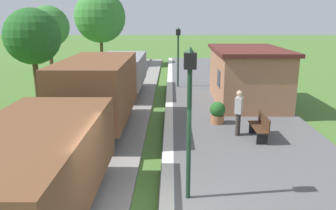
{
  "coord_description": "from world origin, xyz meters",
  "views": [
    {
      "loc": [
        0.5,
        -6.57,
        4.59
      ],
      "look_at": [
        0.38,
        5.39,
        1.48
      ],
      "focal_mm": 36.61,
      "sensor_mm": 36.0,
      "label": 1
    }
  ],
  "objects_px": {
    "tree_trackside_far": "(32,37)",
    "tree_field_left": "(48,27)",
    "tree_field_distant": "(100,17)",
    "potted_planter": "(217,112)",
    "lamp_post_far": "(178,46)",
    "lamp_post_near": "(190,97)",
    "station_hut": "(247,75)",
    "bench_near_hut": "(260,126)",
    "person_waiting": "(239,111)",
    "freight_train": "(98,97)"
  },
  "relations": [
    {
      "from": "station_hut",
      "to": "person_waiting",
      "type": "relative_size",
      "value": 3.39
    },
    {
      "from": "station_hut",
      "to": "tree_trackside_far",
      "type": "xyz_separation_m",
      "value": [
        -11.08,
        0.52,
        1.9
      ]
    },
    {
      "from": "potted_planter",
      "to": "tree_trackside_far",
      "type": "distance_m",
      "value": 10.44
    },
    {
      "from": "station_hut",
      "to": "lamp_post_near",
      "type": "relative_size",
      "value": 1.57
    },
    {
      "from": "lamp_post_near",
      "to": "potted_planter",
      "type": "bearing_deg",
      "value": 76.1
    },
    {
      "from": "person_waiting",
      "to": "tree_field_left",
      "type": "bearing_deg",
      "value": -26.43
    },
    {
      "from": "station_hut",
      "to": "lamp_post_near",
      "type": "height_order",
      "value": "lamp_post_near"
    },
    {
      "from": "tree_field_distant",
      "to": "potted_planter",
      "type": "bearing_deg",
      "value": -65.72
    },
    {
      "from": "lamp_post_far",
      "to": "tree_field_left",
      "type": "distance_m",
      "value": 10.55
    },
    {
      "from": "lamp_post_near",
      "to": "tree_field_distant",
      "type": "distance_m",
      "value": 25.98
    },
    {
      "from": "freight_train",
      "to": "lamp_post_far",
      "type": "bearing_deg",
      "value": 68.03
    },
    {
      "from": "station_hut",
      "to": "person_waiting",
      "type": "distance_m",
      "value": 5.39
    },
    {
      "from": "tree_field_left",
      "to": "station_hut",
      "type": "bearing_deg",
      "value": -32.94
    },
    {
      "from": "tree_field_distant",
      "to": "person_waiting",
      "type": "bearing_deg",
      "value": -65.92
    },
    {
      "from": "tree_field_left",
      "to": "freight_train",
      "type": "bearing_deg",
      "value": -63.98
    },
    {
      "from": "bench_near_hut",
      "to": "tree_field_left",
      "type": "xyz_separation_m",
      "value": [
        -12.33,
        13.98,
        3.1
      ]
    },
    {
      "from": "station_hut",
      "to": "potted_planter",
      "type": "relative_size",
      "value": 6.33
    },
    {
      "from": "freight_train",
      "to": "tree_field_left",
      "type": "bearing_deg",
      "value": 116.02
    },
    {
      "from": "tree_trackside_far",
      "to": "potted_planter",
      "type": "bearing_deg",
      "value": -24.96
    },
    {
      "from": "tree_field_distant",
      "to": "freight_train",
      "type": "bearing_deg",
      "value": -79.23
    },
    {
      "from": "potted_planter",
      "to": "lamp_post_far",
      "type": "bearing_deg",
      "value": 101.08
    },
    {
      "from": "station_hut",
      "to": "bench_near_hut",
      "type": "bearing_deg",
      "value": -96.82
    },
    {
      "from": "lamp_post_far",
      "to": "tree_trackside_far",
      "type": "xyz_separation_m",
      "value": [
        -7.6,
        -3.44,
        0.75
      ]
    },
    {
      "from": "lamp_post_near",
      "to": "tree_field_left",
      "type": "relative_size",
      "value": 0.69
    },
    {
      "from": "tree_field_distant",
      "to": "bench_near_hut",
      "type": "bearing_deg",
      "value": -64.63
    },
    {
      "from": "station_hut",
      "to": "bench_near_hut",
      "type": "relative_size",
      "value": 3.87
    },
    {
      "from": "lamp_post_near",
      "to": "tree_field_distant",
      "type": "height_order",
      "value": "tree_field_distant"
    },
    {
      "from": "tree_trackside_far",
      "to": "lamp_post_near",
      "type": "bearing_deg",
      "value": -53.61
    },
    {
      "from": "lamp_post_near",
      "to": "lamp_post_far",
      "type": "relative_size",
      "value": 1.0
    },
    {
      "from": "tree_field_left",
      "to": "tree_field_distant",
      "type": "height_order",
      "value": "tree_field_distant"
    },
    {
      "from": "tree_field_left",
      "to": "lamp_post_far",
      "type": "bearing_deg",
      "value": -25.13
    },
    {
      "from": "bench_near_hut",
      "to": "tree_field_distant",
      "type": "height_order",
      "value": "tree_field_distant"
    },
    {
      "from": "potted_planter",
      "to": "lamp_post_near",
      "type": "bearing_deg",
      "value": -103.9
    },
    {
      "from": "potted_planter",
      "to": "tree_trackside_far",
      "type": "xyz_separation_m",
      "value": [
        -9.11,
        4.24,
        2.83
      ]
    },
    {
      "from": "lamp_post_near",
      "to": "lamp_post_far",
      "type": "bearing_deg",
      "value": 90.0
    },
    {
      "from": "tree_field_left",
      "to": "tree_field_distant",
      "type": "xyz_separation_m",
      "value": [
        2.5,
        6.74,
        0.68
      ]
    },
    {
      "from": "station_hut",
      "to": "tree_trackside_far",
      "type": "height_order",
      "value": "tree_trackside_far"
    },
    {
      "from": "person_waiting",
      "to": "tree_field_distant",
      "type": "bearing_deg",
      "value": -42.78
    },
    {
      "from": "bench_near_hut",
      "to": "tree_field_distant",
      "type": "bearing_deg",
      "value": 115.37
    },
    {
      "from": "person_waiting",
      "to": "tree_trackside_far",
      "type": "height_order",
      "value": "tree_trackside_far"
    },
    {
      "from": "station_hut",
      "to": "lamp_post_far",
      "type": "relative_size",
      "value": 1.57
    },
    {
      "from": "person_waiting",
      "to": "lamp_post_far",
      "type": "xyz_separation_m",
      "value": [
        -2.08,
        9.14,
        1.62
      ]
    },
    {
      "from": "freight_train",
      "to": "person_waiting",
      "type": "relative_size",
      "value": 11.35
    },
    {
      "from": "bench_near_hut",
      "to": "lamp_post_far",
      "type": "distance_m",
      "value": 10.15
    },
    {
      "from": "tree_trackside_far",
      "to": "bench_near_hut",
      "type": "bearing_deg",
      "value": -30.28
    },
    {
      "from": "lamp_post_near",
      "to": "tree_field_distant",
      "type": "relative_size",
      "value": 0.54
    },
    {
      "from": "bench_near_hut",
      "to": "tree_field_left",
      "type": "bearing_deg",
      "value": 131.39
    },
    {
      "from": "tree_trackside_far",
      "to": "tree_field_left",
      "type": "height_order",
      "value": "tree_field_left"
    },
    {
      "from": "station_hut",
      "to": "tree_trackside_far",
      "type": "bearing_deg",
      "value": 177.33
    },
    {
      "from": "station_hut",
      "to": "tree_field_left",
      "type": "bearing_deg",
      "value": 147.06
    }
  ]
}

